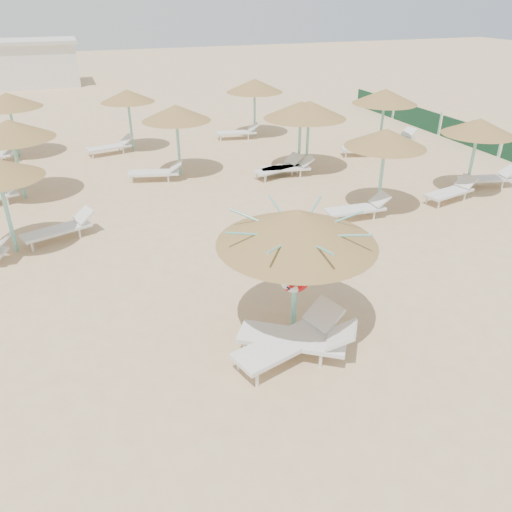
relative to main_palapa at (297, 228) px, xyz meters
name	(u,v)px	position (x,y,z in m)	size (l,w,h in m)	color
ground	(268,326)	(-0.41, 0.38, -2.43)	(120.00, 120.00, 0.00)	tan
main_palapa	(297,228)	(0.00, 0.00, 0.00)	(3.12, 3.12, 2.80)	#70C3B3
lounger_main_a	(292,339)	(-0.34, -0.70, -2.02)	(2.45, 1.34, 0.85)	silver
lounger_main_b	(300,338)	(-0.19, -0.72, -2.03)	(2.26, 1.84, 0.83)	silver
palapa_field	(228,113)	(2.00, 10.63, -0.12)	(19.50, 13.25, 2.72)	#70C3B3
service_hut	(20,63)	(-6.41, 35.38, -0.79)	(8.40, 4.40, 3.25)	silver
windbreak_fence	(470,135)	(13.59, 10.34, -1.93)	(0.08, 19.84, 1.10)	#16442D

